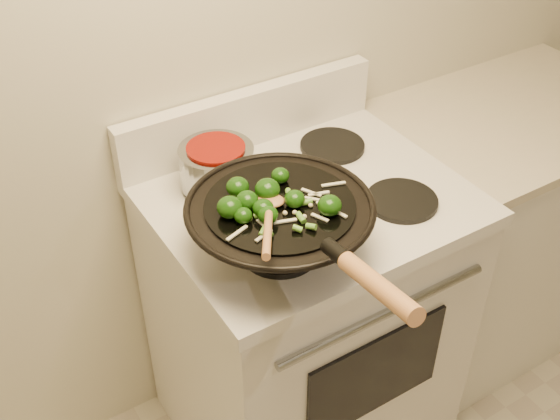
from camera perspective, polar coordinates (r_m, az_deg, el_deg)
stove at (r=2.08m, az=1.98°, el=-8.73°), size 0.78×0.67×1.08m
counter_unit at (r=2.53m, az=16.91°, el=-1.23°), size 0.88×0.62×0.91m
wok at (r=1.55m, az=0.08°, el=-1.28°), size 0.42×0.70×0.25m
stirfry at (r=1.50m, az=-1.11°, el=0.86°), size 0.33×0.23×0.05m
wooden_spoon at (r=1.44m, az=-0.92°, el=-0.43°), size 0.19×0.27×0.09m
saucepan at (r=1.77m, az=-5.12°, el=3.58°), size 0.19×0.30×0.11m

